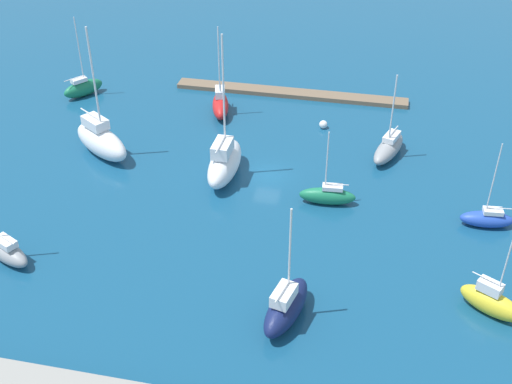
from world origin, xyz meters
TOP-DOWN VIEW (x-y plane):
  - water at (0.00, 0.00)m, footprint 160.00×160.00m
  - pier_dock at (0.64, -18.05)m, footprint 27.97×2.07m
  - sailboat_gray_along_channel at (18.39, 16.91)m, footprint 5.71×4.02m
  - sailboat_green_lone_south at (25.00, -12.77)m, footprint 4.24×5.03m
  - sailboat_white_inner_mooring at (3.96, 1.21)m, footprint 2.76×7.92m
  - sailboat_blue_far_south at (-20.35, 4.15)m, footprint 4.72×2.04m
  - sailboat_red_mid_basin at (7.69, -11.62)m, footprint 3.21×6.04m
  - sailboat_yellow_center_basin at (-19.71, 15.10)m, footprint 5.04×3.83m
  - sailboat_navy_lone_north at (-5.07, 18.88)m, footprint 3.58×6.62m
  - sailboat_gray_east_end at (-11.46, -5.97)m, footprint 3.91×6.72m
  - sailboat_green_near_pier at (-6.34, 3.62)m, footprint 5.25×1.87m
  - sailboat_white_west_end at (17.31, -0.31)m, footprint 8.09×6.67m
  - mooring_buoy_white at (-4.23, -10.61)m, footprint 0.90×0.90m

SIDE VIEW (x-z plane):
  - water at x=0.00m, z-range 0.00..0.00m
  - pier_dock at x=0.64m, z-range 0.00..0.51m
  - mooring_buoy_white at x=-4.23m, z-range 0.00..0.90m
  - sailboat_blue_far_south at x=-20.35m, z-range -3.35..4.92m
  - sailboat_green_near_pier at x=-6.34m, z-range -2.85..4.62m
  - sailboat_gray_along_channel at x=18.39m, z-range -3.62..5.56m
  - sailboat_gray_east_end at x=-11.46m, z-range -3.57..5.59m
  - sailboat_green_lone_south at x=25.00m, z-range -3.78..5.87m
  - sailboat_yellow_center_basin at x=-19.71m, z-range -3.64..5.85m
  - sailboat_red_mid_basin at x=7.69m, z-range -4.02..6.40m
  - sailboat_navy_lone_north at x=-5.07m, z-range -3.57..6.19m
  - sailboat_white_west_end at x=17.31m, z-range -5.19..8.55m
  - sailboat_white_inner_mooring at x=3.96m, z-range -5.48..8.88m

